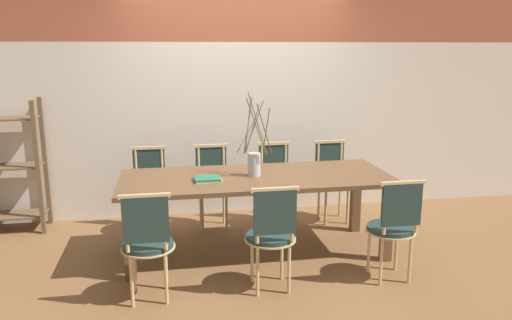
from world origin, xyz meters
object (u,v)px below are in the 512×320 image
object	(u,v)px
book_stack	(208,179)
vase_centerpiece	(254,161)
chair_near_center	(393,225)
shelving_rack	(12,167)
dining_table	(256,186)
chair_far_center	(276,180)

from	to	relation	value
book_stack	vase_centerpiece	bearing A→B (deg)	13.11
chair_near_center	shelving_rack	world-z (taller)	shelving_rack
dining_table	book_stack	world-z (taller)	book_stack
dining_table	vase_centerpiece	bearing A→B (deg)	156.41
book_stack	chair_far_center	bearing A→B (deg)	46.88
chair_near_center	vase_centerpiece	size ratio (longest dim) A/B	1.14
dining_table	shelving_rack	distance (m)	2.61
dining_table	book_stack	xyz separation A→B (m)	(-0.45, -0.10, 0.11)
dining_table	shelving_rack	world-z (taller)	shelving_rack
dining_table	vase_centerpiece	distance (m)	0.23
dining_table	chair_near_center	distance (m)	1.27
chair_near_center	vase_centerpiece	xyz separation A→B (m)	(-1.02, 0.77, 0.40)
dining_table	vase_centerpiece	size ratio (longest dim) A/B	3.18
shelving_rack	dining_table	bearing A→B (deg)	-23.54
chair_near_center	shelving_rack	xyz separation A→B (m)	(-3.39, 1.81, 0.20)
vase_centerpiece	shelving_rack	xyz separation A→B (m)	(-2.38, 1.04, -0.19)
chair_near_center	book_stack	world-z (taller)	chair_near_center
vase_centerpiece	book_stack	size ratio (longest dim) A/B	3.19
book_stack	shelving_rack	bearing A→B (deg)	149.64
book_stack	shelving_rack	world-z (taller)	shelving_rack
chair_far_center	shelving_rack	size ratio (longest dim) A/B	0.64
dining_table	shelving_rack	bearing A→B (deg)	156.46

